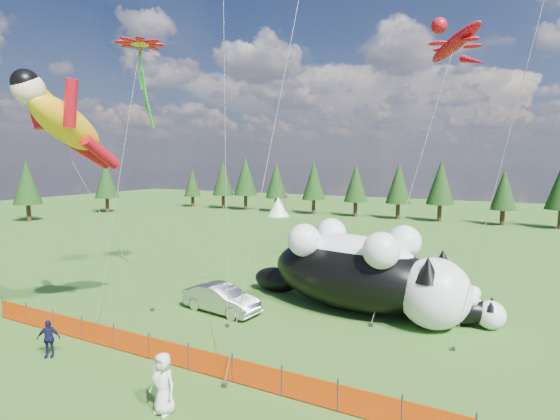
# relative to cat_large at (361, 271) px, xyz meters

# --- Properties ---
(ground) EXTENTS (160.00, 160.00, 0.00)m
(ground) POSITION_rel_cat_large_xyz_m (-4.74, -6.51, -2.19)
(ground) COLOR #15390A
(ground) RESTS_ON ground
(safety_fence) EXTENTS (22.06, 0.06, 1.10)m
(safety_fence) POSITION_rel_cat_large_xyz_m (-4.74, -9.51, -1.69)
(safety_fence) COLOR #262626
(safety_fence) RESTS_ON ground
(tree_line) EXTENTS (90.00, 4.00, 8.00)m
(tree_line) POSITION_rel_cat_large_xyz_m (-4.74, 38.49, 1.81)
(tree_line) COLOR black
(tree_line) RESTS_ON ground
(festival_tents) EXTENTS (50.00, 3.20, 2.80)m
(festival_tents) POSITION_rel_cat_large_xyz_m (6.26, 33.49, -0.79)
(festival_tents) COLOR white
(festival_tents) RESTS_ON ground
(cat_large) EXTENTS (12.70, 6.11, 4.61)m
(cat_large) POSITION_rel_cat_large_xyz_m (0.00, 0.00, 0.00)
(cat_large) COLOR black
(cat_large) RESTS_ON ground
(cat_small) EXTENTS (5.08, 1.86, 1.84)m
(cat_small) POSITION_rel_cat_large_xyz_m (4.71, 0.48, -1.32)
(cat_small) COLOR black
(cat_small) RESTS_ON ground
(car) EXTENTS (4.53, 2.03, 1.44)m
(car) POSITION_rel_cat_large_xyz_m (-6.41, -3.59, -1.47)
(car) COLOR #BABABF
(car) RESTS_ON ground
(spectator_c) EXTENTS (1.01, 0.90, 1.54)m
(spectator_c) POSITION_rel_cat_large_xyz_m (-9.52, -11.25, -1.42)
(spectator_c) COLOR #131436
(spectator_c) RESTS_ON ground
(spectator_e) EXTENTS (1.00, 0.68, 1.97)m
(spectator_e) POSITION_rel_cat_large_xyz_m (-2.59, -12.12, -1.20)
(spectator_e) COLOR silver
(spectator_e) RESTS_ON ground
(superhero_kite) EXTENTS (5.65, 6.97, 12.19)m
(superhero_kite) POSITION_rel_cat_large_xyz_m (-10.58, -9.12, 7.35)
(superhero_kite) COLOR #E5A40C
(superhero_kite) RESTS_ON ground
(gecko_kite) EXTENTS (6.58, 13.19, 18.20)m
(gecko_kite) POSITION_rel_cat_large_xyz_m (3.30, 7.99, 13.06)
(gecko_kite) COLOR #B80915
(gecko_kite) RESTS_ON ground
(flower_kite) EXTENTS (3.75, 7.18, 15.50)m
(flower_kite) POSITION_rel_cat_large_xyz_m (-12.20, -3.00, 12.20)
(flower_kite) COLOR #B80915
(flower_kite) RESTS_ON ground
(diamond_kite_a) EXTENTS (4.29, 5.69, 19.04)m
(diamond_kite_a) POSITION_rel_cat_large_xyz_m (-8.39, -0.19, 14.55)
(diamond_kite_a) COLOR #0B48AB
(diamond_kite_a) RESTS_ON ground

